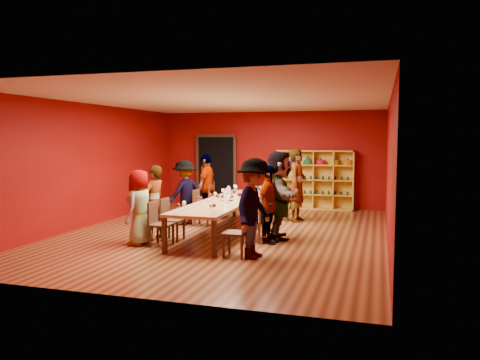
# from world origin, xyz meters

# --- Properties ---
(room_shell) EXTENTS (7.10, 9.10, 3.04)m
(room_shell) POSITION_xyz_m (0.00, 0.00, 1.50)
(room_shell) COLOR #582D17
(room_shell) RESTS_ON ground
(tasting_table) EXTENTS (1.10, 4.50, 0.75)m
(tasting_table) POSITION_xyz_m (0.00, 0.00, 0.70)
(tasting_table) COLOR #B4824B
(tasting_table) RESTS_ON ground
(doorway) EXTENTS (1.40, 0.17, 2.30)m
(doorway) POSITION_xyz_m (-1.80, 4.43, 1.12)
(doorway) COLOR black
(doorway) RESTS_ON ground
(shelving_unit) EXTENTS (2.40, 0.40, 1.80)m
(shelving_unit) POSITION_xyz_m (1.40, 4.32, 0.98)
(shelving_unit) COLOR gold
(shelving_unit) RESTS_ON ground
(chair_person_left_0) EXTENTS (0.42, 0.42, 0.89)m
(chair_person_left_0) POSITION_xyz_m (-0.91, -1.60, 0.50)
(chair_person_left_0) COLOR black
(chair_person_left_0) RESTS_ON ground
(person_left_0) EXTENTS (0.43, 0.75, 1.52)m
(person_left_0) POSITION_xyz_m (-1.31, -1.60, 0.76)
(person_left_0) COLOR #525257
(person_left_0) RESTS_ON ground
(chair_person_left_1) EXTENTS (0.42, 0.42, 0.89)m
(chair_person_left_1) POSITION_xyz_m (-0.91, -1.06, 0.50)
(chair_person_left_1) COLOR black
(chair_person_left_1) RESTS_ON ground
(person_left_1) EXTENTS (0.54, 0.65, 1.58)m
(person_left_1) POSITION_xyz_m (-1.26, -1.06, 0.79)
(person_left_1) COLOR silver
(person_left_1) RESTS_ON ground
(chair_person_left_3) EXTENTS (0.42, 0.42, 0.89)m
(chair_person_left_3) POSITION_xyz_m (-0.91, 0.71, 0.50)
(chair_person_left_3) COLOR black
(chair_person_left_3) RESTS_ON ground
(person_left_3) EXTENTS (0.83, 1.13, 1.61)m
(person_left_3) POSITION_xyz_m (-1.32, 0.71, 0.81)
(person_left_3) COLOR beige
(person_left_3) RESTS_ON ground
(chair_person_left_4) EXTENTS (0.42, 0.42, 0.89)m
(chair_person_left_4) POSITION_xyz_m (-0.91, 1.80, 0.50)
(chair_person_left_4) COLOR black
(chair_person_left_4) RESTS_ON ground
(person_left_4) EXTENTS (0.48, 1.02, 1.73)m
(person_left_4) POSITION_xyz_m (-1.16, 1.80, 0.87)
(person_left_4) COLOR #5881B6
(person_left_4) RESTS_ON ground
(chair_person_right_0) EXTENTS (0.42, 0.42, 0.89)m
(chair_person_right_0) POSITION_xyz_m (0.91, -1.96, 0.50)
(chair_person_right_0) COLOR black
(chair_person_right_0) RESTS_ON ground
(person_right_0) EXTENTS (0.62, 1.21, 1.80)m
(person_right_0) POSITION_xyz_m (1.19, -1.96, 0.90)
(person_right_0) COLOR #6088C6
(person_right_0) RESTS_ON ground
(chair_person_right_1) EXTENTS (0.42, 0.42, 0.89)m
(chair_person_right_1) POSITION_xyz_m (0.91, -0.72, 0.50)
(chair_person_right_1) COLOR black
(chair_person_right_1) RESTS_ON ground
(person_right_1) EXTENTS (0.54, 0.98, 1.60)m
(person_right_1) POSITION_xyz_m (1.15, -0.72, 0.80)
(person_right_1) COLOR #5B83BC
(person_right_1) RESTS_ON ground
(chair_person_right_2) EXTENTS (0.42, 0.42, 0.89)m
(chair_person_right_2) POSITION_xyz_m (0.91, -0.22, 0.50)
(chair_person_right_2) COLOR black
(chair_person_right_2) RESTS_ON ground
(person_right_2) EXTENTS (1.00, 1.82, 1.89)m
(person_right_2) POSITION_xyz_m (1.27, -0.22, 0.95)
(person_right_2) COLOR #131635
(person_right_2) RESTS_ON ground
(chair_person_right_4) EXTENTS (0.42, 0.42, 0.89)m
(chair_person_right_4) POSITION_xyz_m (0.91, 2.00, 0.50)
(chair_person_right_4) COLOR black
(chair_person_right_4) RESTS_ON ground
(person_right_4) EXTENTS (0.59, 0.75, 1.88)m
(person_right_4) POSITION_xyz_m (1.29, 2.00, 0.94)
(person_right_4) COLOR silver
(person_right_4) RESTS_ON ground
(wine_glass_0) EXTENTS (0.07, 0.07, 0.18)m
(wine_glass_0) POSITION_xyz_m (0.35, 1.02, 0.88)
(wine_glass_0) COLOR silver
(wine_glass_0) RESTS_ON tasting_table
(wine_glass_1) EXTENTS (0.09, 0.09, 0.21)m
(wine_glass_1) POSITION_xyz_m (0.27, 1.86, 0.90)
(wine_glass_1) COLOR silver
(wine_glass_1) RESTS_ON tasting_table
(wine_glass_2) EXTENTS (0.07, 0.07, 0.18)m
(wine_glass_2) POSITION_xyz_m (-0.28, 0.03, 0.88)
(wine_glass_2) COLOR silver
(wine_glass_2) RESTS_ON tasting_table
(wine_glass_3) EXTENTS (0.07, 0.07, 0.18)m
(wine_glass_3) POSITION_xyz_m (-0.36, 1.79, 0.88)
(wine_glass_3) COLOR silver
(wine_glass_3) RESTS_ON tasting_table
(wine_glass_4) EXTENTS (0.09, 0.09, 0.21)m
(wine_glass_4) POSITION_xyz_m (0.36, -0.16, 0.90)
(wine_glass_4) COLOR silver
(wine_glass_4) RESTS_ON tasting_table
(wine_glass_5) EXTENTS (0.08, 0.08, 0.21)m
(wine_glass_5) POSITION_xyz_m (0.09, 0.32, 0.90)
(wine_glass_5) COLOR silver
(wine_glass_5) RESTS_ON tasting_table
(wine_glass_6) EXTENTS (0.08, 0.08, 0.20)m
(wine_glass_6) POSITION_xyz_m (-0.06, -0.42, 0.89)
(wine_glass_6) COLOR silver
(wine_glass_6) RESTS_ON tasting_table
(wine_glass_7) EXTENTS (0.07, 0.07, 0.19)m
(wine_glass_7) POSITION_xyz_m (-0.33, 0.72, 0.89)
(wine_glass_7) COLOR silver
(wine_glass_7) RESTS_ON tasting_table
(wine_glass_8) EXTENTS (0.07, 0.07, 0.18)m
(wine_glass_8) POSITION_xyz_m (0.34, -1.75, 0.88)
(wine_glass_8) COLOR silver
(wine_glass_8) RESTS_ON tasting_table
(wine_glass_9) EXTENTS (0.08, 0.08, 0.20)m
(wine_glass_9) POSITION_xyz_m (-0.28, -1.72, 0.90)
(wine_glass_9) COLOR silver
(wine_glass_9) RESTS_ON tasting_table
(wine_glass_10) EXTENTS (0.08, 0.08, 0.20)m
(wine_glass_10) POSITION_xyz_m (0.31, -0.78, 0.89)
(wine_glass_10) COLOR silver
(wine_glass_10) RESTS_ON tasting_table
(wine_glass_11) EXTENTS (0.09, 0.09, 0.22)m
(wine_glass_11) POSITION_xyz_m (0.35, 1.78, 0.91)
(wine_glass_11) COLOR silver
(wine_glass_11) RESTS_ON tasting_table
(wine_glass_12) EXTENTS (0.07, 0.07, 0.18)m
(wine_glass_12) POSITION_xyz_m (0.36, -0.97, 0.88)
(wine_glass_12) COLOR silver
(wine_glass_12) RESTS_ON tasting_table
(wine_glass_13) EXTENTS (0.08, 0.08, 0.21)m
(wine_glass_13) POSITION_xyz_m (0.35, -1.95, 0.90)
(wine_glass_13) COLOR silver
(wine_glass_13) RESTS_ON tasting_table
(wine_glass_14) EXTENTS (0.08, 0.08, 0.20)m
(wine_glass_14) POSITION_xyz_m (0.30, 0.03, 0.89)
(wine_glass_14) COLOR silver
(wine_glass_14) RESTS_ON tasting_table
(wine_glass_15) EXTENTS (0.07, 0.07, 0.18)m
(wine_glass_15) POSITION_xyz_m (-0.34, 0.92, 0.88)
(wine_glass_15) COLOR silver
(wine_glass_15) RESTS_ON tasting_table
(wine_glass_16) EXTENTS (0.08, 0.08, 0.20)m
(wine_glass_16) POSITION_xyz_m (0.36, 0.87, 0.90)
(wine_glass_16) COLOR silver
(wine_glass_16) RESTS_ON tasting_table
(wine_glass_17) EXTENTS (0.07, 0.07, 0.18)m
(wine_glass_17) POSITION_xyz_m (-0.31, -0.20, 0.88)
(wine_glass_17) COLOR silver
(wine_glass_17) RESTS_ON tasting_table
(wine_glass_18) EXTENTS (0.08, 0.08, 0.20)m
(wine_glass_18) POSITION_xyz_m (-0.32, -0.91, 0.90)
(wine_glass_18) COLOR silver
(wine_glass_18) RESTS_ON tasting_table
(wine_glass_19) EXTENTS (0.07, 0.07, 0.18)m
(wine_glass_19) POSITION_xyz_m (-0.30, -0.80, 0.88)
(wine_glass_19) COLOR silver
(wine_glass_19) RESTS_ON tasting_table
(wine_glass_20) EXTENTS (0.07, 0.07, 0.18)m
(wine_glass_20) POSITION_xyz_m (0.05, -1.23, 0.88)
(wine_glass_20) COLOR silver
(wine_glass_20) RESTS_ON tasting_table
(wine_glass_21) EXTENTS (0.07, 0.07, 0.18)m
(wine_glass_21) POSITION_xyz_m (-0.32, 1.77, 0.88)
(wine_glass_21) COLOR silver
(wine_glass_21) RESTS_ON tasting_table
(wine_glass_22) EXTENTS (0.07, 0.07, 0.18)m
(wine_glass_22) POSITION_xyz_m (-0.29, -1.99, 0.88)
(wine_glass_22) COLOR silver
(wine_glass_22) RESTS_ON tasting_table
(wine_glass_23) EXTENTS (0.09, 0.09, 0.22)m
(wine_glass_23) POSITION_xyz_m (-0.19, 1.35, 0.91)
(wine_glass_23) COLOR silver
(wine_glass_23) RESTS_ON tasting_table
(spittoon_bowl) EXTENTS (0.30, 0.30, 0.17)m
(spittoon_bowl) POSITION_xyz_m (0.02, -0.01, 0.82)
(spittoon_bowl) COLOR silver
(spittoon_bowl) RESTS_ON tasting_table
(carafe_a) EXTENTS (0.13, 0.13, 0.29)m
(carafe_a) POSITION_xyz_m (-0.08, 0.42, 0.88)
(carafe_a) COLOR silver
(carafe_a) RESTS_ON tasting_table
(carafe_b) EXTENTS (0.13, 0.13, 0.29)m
(carafe_b) POSITION_xyz_m (0.11, -0.34, 0.88)
(carafe_b) COLOR silver
(carafe_b) RESTS_ON tasting_table
(wine_bottle) EXTENTS (0.08, 0.08, 0.33)m
(wine_bottle) POSITION_xyz_m (0.19, 1.97, 0.88)
(wine_bottle) COLOR #123316
(wine_bottle) RESTS_ON tasting_table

